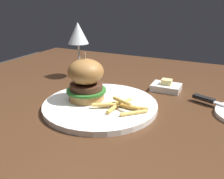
{
  "coord_description": "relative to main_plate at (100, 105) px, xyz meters",
  "views": [
    {
      "loc": [
        0.32,
        -0.65,
        1.02
      ],
      "look_at": [
        0.05,
        -0.09,
        0.78
      ],
      "focal_mm": 40.0,
      "sensor_mm": 36.0,
      "label": 1
    }
  ],
  "objects": [
    {
      "name": "butter_dish",
      "position": [
        0.13,
        0.2,
        0.0
      ],
      "size": [
        0.09,
        0.06,
        0.04
      ],
      "color": "white",
      "rests_on": "dining_table"
    },
    {
      "name": "main_plate",
      "position": [
        0.0,
        0.0,
        0.0
      ],
      "size": [
        0.3,
        0.3,
        0.01
      ],
      "primitive_type": "cylinder",
      "color": "white",
      "rests_on": "dining_table"
    },
    {
      "name": "fries_pile",
      "position": [
        0.07,
        -0.01,
        0.02
      ],
      "size": [
        0.13,
        0.09,
        0.02
      ],
      "color": "#EABC5B",
      "rests_on": "main_plate"
    },
    {
      "name": "dining_table",
      "position": [
        -0.03,
        0.12,
        -0.1
      ],
      "size": [
        1.14,
        0.97,
        0.74
      ],
      "color": "#472B19",
      "rests_on": "ground"
    },
    {
      "name": "wine_glass",
      "position": [
        -0.19,
        0.21,
        0.14
      ],
      "size": [
        0.07,
        0.07,
        0.19
      ],
      "color": "silver",
      "rests_on": "dining_table"
    },
    {
      "name": "burger_sandwich",
      "position": [
        -0.05,
        0.01,
        0.06
      ],
      "size": [
        0.11,
        0.11,
        0.13
      ],
      "color": "#B78447",
      "rests_on": "main_plate"
    }
  ]
}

